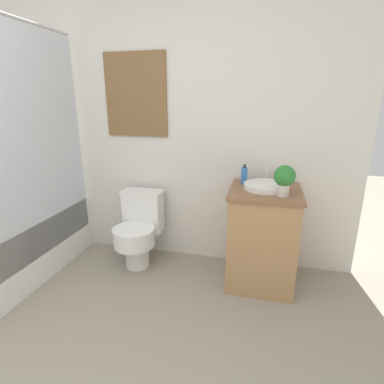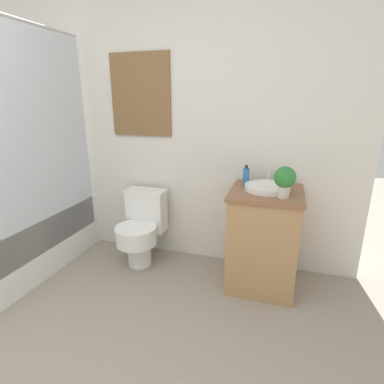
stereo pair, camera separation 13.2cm
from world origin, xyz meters
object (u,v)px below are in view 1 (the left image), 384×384
toilet (139,228)px  sink (266,186)px  potted_plant (284,178)px  soap_bottle (244,176)px

toilet → sink: sink is taller
toilet → potted_plant: 1.34m
sink → toilet: bearing=179.3°
sink → potted_plant: size_ratio=1.69×
toilet → sink: size_ratio=1.77×
toilet → potted_plant: potted_plant is taller
sink → potted_plant: (0.12, -0.16, 0.11)m
sink → potted_plant: 0.23m
sink → soap_bottle: size_ratio=2.33×
toilet → potted_plant: (1.20, -0.17, 0.58)m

